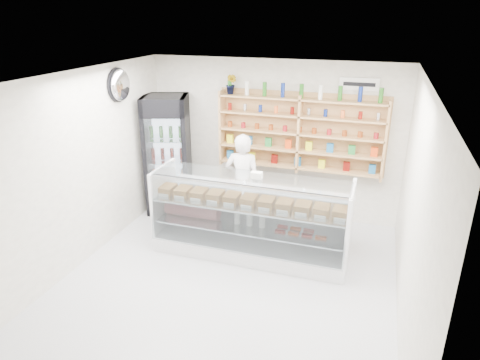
% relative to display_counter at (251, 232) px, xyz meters
% --- Properties ---
extents(room, '(5.00, 5.00, 5.00)m').
position_rel_display_counter_xyz_m(room, '(-0.08, -0.92, 1.05)').
color(room, silver).
rests_on(room, ground).
extents(display_counter, '(2.96, 0.88, 1.29)m').
position_rel_display_counter_xyz_m(display_counter, '(0.00, 0.00, 0.00)').
color(display_counter, white).
rests_on(display_counter, floor).
extents(shop_worker, '(0.64, 0.44, 1.68)m').
position_rel_display_counter_xyz_m(shop_worker, '(-0.40, 0.82, 0.48)').
color(shop_worker, silver).
rests_on(shop_worker, floor).
extents(drinks_cooler, '(0.97, 0.96, 2.16)m').
position_rel_display_counter_xyz_m(drinks_cooler, '(-1.93, 1.09, 0.73)').
color(drinks_cooler, black).
rests_on(drinks_cooler, floor).
extents(wall_shelving, '(2.84, 0.28, 1.33)m').
position_rel_display_counter_xyz_m(wall_shelving, '(0.42, 1.42, 1.24)').
color(wall_shelving, tan).
rests_on(wall_shelving, back_wall).
extents(potted_plant, '(0.23, 0.20, 0.34)m').
position_rel_display_counter_xyz_m(potted_plant, '(-0.80, 1.42, 2.01)').
color(potted_plant, '#1E6626').
rests_on(potted_plant, wall_shelving).
extents(security_mirror, '(0.15, 0.50, 0.50)m').
position_rel_display_counter_xyz_m(security_mirror, '(-2.25, 0.28, 2.10)').
color(security_mirror, silver).
rests_on(security_mirror, left_wall).
extents(wall_sign, '(0.62, 0.03, 0.20)m').
position_rel_display_counter_xyz_m(wall_sign, '(1.32, 1.55, 2.10)').
color(wall_sign, white).
rests_on(wall_sign, back_wall).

